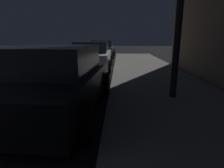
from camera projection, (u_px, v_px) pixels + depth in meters
name	position (u px, v px, depth m)	size (l,w,h in m)	color
car_black	(55.00, 79.00, 4.02)	(2.31, 4.15, 1.43)	black
car_white	(92.00, 56.00, 9.60)	(2.10, 4.17, 1.43)	silver
car_green	(103.00, 49.00, 15.68)	(2.06, 4.25, 1.43)	#19592D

